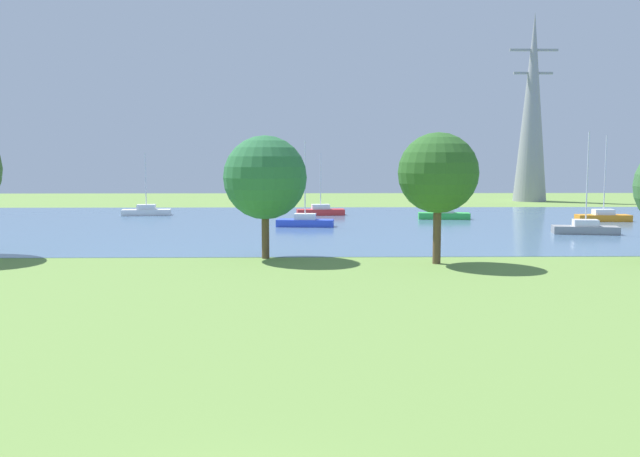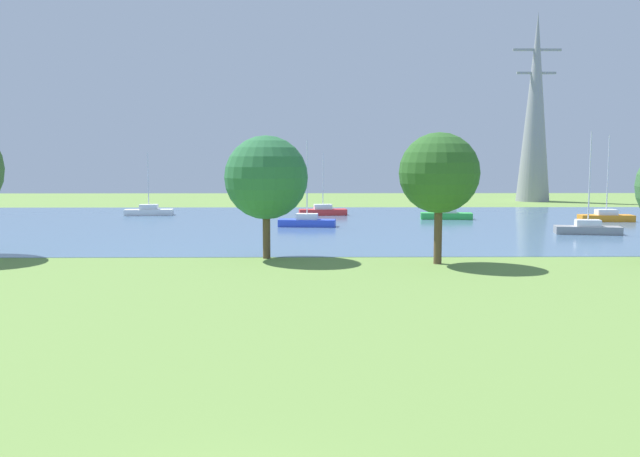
# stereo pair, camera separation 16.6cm
# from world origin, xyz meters

# --- Properties ---
(ground_plane) EXTENTS (160.00, 160.00, 0.00)m
(ground_plane) POSITION_xyz_m (0.00, 22.00, 0.00)
(ground_plane) COLOR olive
(water_surface) EXTENTS (140.00, 40.00, 0.02)m
(water_surface) POSITION_xyz_m (0.00, 50.00, 0.01)
(water_surface) COLOR slate
(water_surface) RESTS_ON ground
(sailboat_gray) EXTENTS (4.99, 2.32, 7.77)m
(sailboat_gray) POSITION_xyz_m (22.55, 41.82, 0.47)
(sailboat_gray) COLOR gray
(sailboat_gray) RESTS_ON water_surface
(sailboat_orange) EXTENTS (4.85, 1.65, 7.81)m
(sailboat_orange) POSITION_xyz_m (28.42, 52.11, 0.47)
(sailboat_orange) COLOR orange
(sailboat_orange) RESTS_ON water_surface
(sailboat_green) EXTENTS (4.93, 2.00, 5.38)m
(sailboat_green) POSITION_xyz_m (14.24, 54.58, 0.45)
(sailboat_green) COLOR green
(sailboat_green) RESTS_ON water_surface
(sailboat_red) EXTENTS (4.93, 1.99, 6.32)m
(sailboat_red) POSITION_xyz_m (2.58, 59.25, 0.46)
(sailboat_red) COLOR red
(sailboat_red) RESTS_ON water_surface
(sailboat_white) EXTENTS (4.93, 1.99, 6.30)m
(sailboat_white) POSITION_xyz_m (-15.06, 59.26, 0.45)
(sailboat_white) COLOR white
(sailboat_white) RESTS_ON water_surface
(sailboat_blue) EXTENTS (4.93, 1.98, 7.28)m
(sailboat_blue) POSITION_xyz_m (1.05, 47.77, 0.47)
(sailboat_blue) COLOR blue
(sailboat_blue) RESTS_ON water_surface
(tree_west_far) EXTENTS (4.83, 4.83, 7.11)m
(tree_west_far) POSITION_xyz_m (-1.16, 29.68, 4.68)
(tree_west_far) COLOR brown
(tree_west_far) RESTS_ON ground
(tree_east_near) EXTENTS (4.41, 4.41, 7.22)m
(tree_east_near) POSITION_xyz_m (8.42, 27.54, 4.98)
(tree_east_near) COLOR brown
(tree_east_near) RESTS_ON ground
(electricity_pylon) EXTENTS (6.40, 4.40, 24.96)m
(electricity_pylon) POSITION_xyz_m (31.16, 81.48, 12.49)
(electricity_pylon) COLOR gray
(electricity_pylon) RESTS_ON ground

